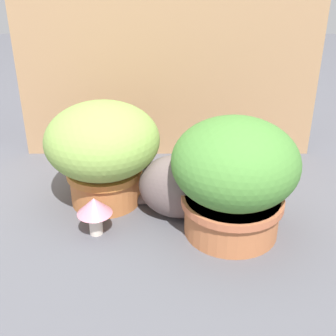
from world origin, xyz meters
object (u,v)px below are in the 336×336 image
(mushroom_ornament_pink, at_px, (93,209))
(leafy_planter, at_px, (233,176))
(grass_planter, at_px, (102,149))
(cat, at_px, (182,184))

(mushroom_ornament_pink, bearing_deg, leafy_planter, 1.73)
(leafy_planter, height_order, mushroom_ornament_pink, leafy_planter)
(leafy_planter, xyz_separation_m, mushroom_ornament_pink, (-0.43, -0.01, -0.11))
(grass_planter, height_order, mushroom_ornament_pink, grass_planter)
(leafy_planter, distance_m, mushroom_ornament_pink, 0.45)
(cat, bearing_deg, leafy_planter, -31.50)
(mushroom_ornament_pink, bearing_deg, grass_planter, 87.55)
(grass_planter, xyz_separation_m, leafy_planter, (0.42, -0.19, -0.00))
(leafy_planter, height_order, cat, leafy_planter)
(grass_planter, bearing_deg, cat, -18.93)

